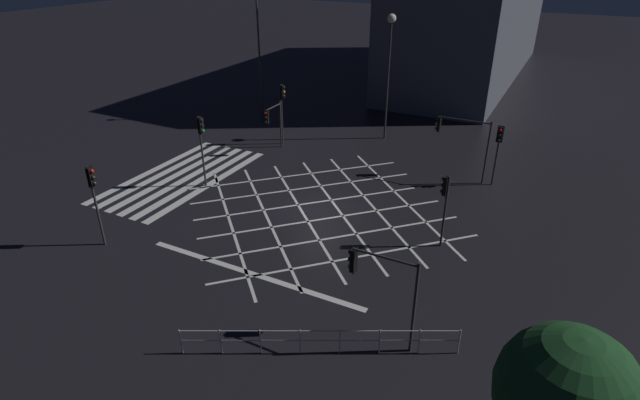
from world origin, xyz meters
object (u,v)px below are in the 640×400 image
Objects in this scene: traffic_light_se_cross at (94,190)px; traffic_light_ne_cross at (379,277)px; traffic_light_nw_main at (498,143)px; street_lamp_east at (390,46)px; traffic_light_sw_main at (272,119)px; street_tree_near at (567,395)px; traffic_light_median_north at (445,196)px; traffic_light_median_south at (202,137)px; traffic_light_nw_cross at (460,133)px; traffic_light_sw_cross at (282,102)px; street_lamp_west at (258,37)px.

traffic_light_ne_cross is at bearing -0.31° from traffic_light_se_cross.
street_lamp_east reaches higher than traffic_light_nw_main.
traffic_light_sw_main is (1.36, -14.40, -0.26)m from traffic_light_nw_main.
traffic_light_nw_main reaches higher than traffic_light_sw_main.
traffic_light_se_cross is 0.70× the size of street_tree_near.
traffic_light_median_north is 14.00m from traffic_light_median_south.
traffic_light_se_cross is at bearing 27.12° from traffic_light_median_north.
traffic_light_nw_cross is 0.90× the size of traffic_light_sw_cross.
street_lamp_east reaches higher than street_tree_near.
traffic_light_median_north reaches higher than traffic_light_sw_main.
street_lamp_west is (-6.00, -4.81, 4.06)m from traffic_light_sw_main.
street_lamp_east is (-4.72, -8.56, 3.97)m from traffic_light_nw_main.
traffic_light_sw_cross is at bearing 46.74° from street_lamp_west.
traffic_light_sw_cross is at bearing 86.91° from traffic_light_median_south.
traffic_light_sw_cross is 0.44× the size of street_lamp_west.
traffic_light_nw_cross is 1.04× the size of traffic_light_ne_cross.
traffic_light_sw_cross is 7.22m from street_lamp_west.
traffic_light_median_north is at bearing 30.66° from street_lamp_east.
traffic_light_median_south is at bearing -62.34° from traffic_light_nw_main.
traffic_light_sw_cross is (-0.27, -12.31, 0.19)m from traffic_light_nw_cross.
traffic_light_median_north is 0.37× the size of street_lamp_west.
traffic_light_nw_cross is 17.94m from street_lamp_west.
street_lamp_east is at bearing -70.27° from traffic_light_ne_cross.
traffic_light_median_south is 0.43× the size of street_lamp_west.
traffic_light_se_cross reaches higher than traffic_light_median_north.
traffic_light_median_south is 13.62m from street_lamp_west.
traffic_light_median_north is 0.99× the size of traffic_light_nw_main.
street_lamp_east reaches higher than traffic_light_nw_cross.
traffic_light_sw_cross is 1.15× the size of traffic_light_ne_cross.
street_lamp_west is 33.84m from street_tree_near.
traffic_light_median_north is 12.79m from street_tree_near.
traffic_light_median_south is at bearing -5.24° from traffic_light_sw_main.
traffic_light_median_north is 8.12m from traffic_light_nw_cross.
traffic_light_se_cross is at bearing 49.83° from traffic_light_nw_cross.
traffic_light_median_south reaches higher than traffic_light_se_cross.
traffic_light_nw_cross is 0.95× the size of traffic_light_se_cross.
traffic_light_nw_main is at bearing 61.14° from street_lamp_east.
traffic_light_sw_main is (-6.66, -13.39, -0.22)m from traffic_light_median_north.
street_lamp_east reaches higher than traffic_light_sw_cross.
street_lamp_west reaches higher than traffic_light_median_south.
street_lamp_west is (0.08, -10.65, -0.17)m from street_lamp_east.
traffic_light_median_north is at bearing 27.12° from traffic_light_se_cross.
traffic_light_median_north is 0.89× the size of traffic_light_se_cross.
street_tree_near is at bearing 44.42° from street_lamp_west.
traffic_light_ne_cross is 0.43× the size of street_lamp_east.
traffic_light_sw_main is (-13.96, -13.03, -0.36)m from traffic_light_ne_cross.
traffic_light_sw_cross is 27.41m from street_tree_near.
traffic_light_nw_cross reaches higher than traffic_light_median_north.
traffic_light_se_cross is (15.25, -12.87, 0.03)m from traffic_light_nw_cross.
traffic_light_sw_cross is 1.77m from traffic_light_sw_main.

